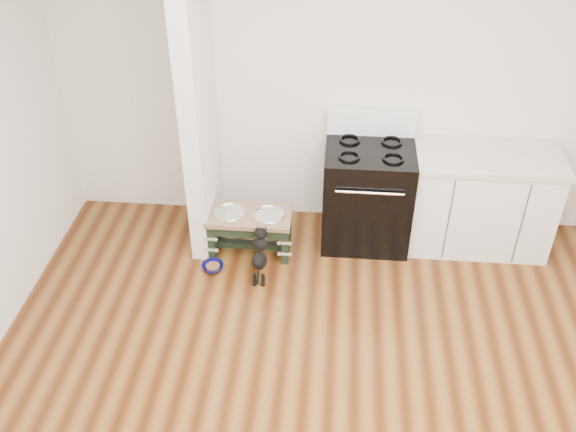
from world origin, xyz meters
name	(u,v)px	position (x,y,z in m)	size (l,w,h in m)	color
room_shell	(338,242)	(0.00, 0.00, 1.62)	(5.00, 5.00, 5.00)	silver
partition_wall	(198,99)	(-1.18, 2.10, 1.35)	(0.15, 0.80, 2.70)	silver
oven_range	(367,193)	(0.25, 2.16, 0.48)	(0.76, 0.69, 1.14)	black
cabinet_run	(480,200)	(1.23, 2.18, 0.45)	(1.24, 0.64, 0.91)	silver
dog_feeder	(250,225)	(-0.76, 1.86, 0.28)	(0.73, 0.39, 0.41)	black
puppy	(260,254)	(-0.63, 1.53, 0.24)	(0.13, 0.37, 0.44)	black
floor_bowl	(213,267)	(-1.05, 1.57, 0.03)	(0.23, 0.23, 0.06)	#0C0C54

